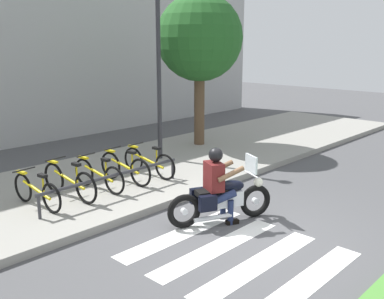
% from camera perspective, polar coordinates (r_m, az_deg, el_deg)
% --- Properties ---
extents(ground_plane, '(48.00, 48.00, 0.00)m').
position_cam_1_polar(ground_plane, '(7.84, 6.64, -10.92)').
color(ground_plane, '#4C4C4F').
extents(sidewalk, '(24.00, 4.40, 0.15)m').
position_cam_1_polar(sidewalk, '(10.58, -11.25, -4.03)').
color(sidewalk, gray).
rests_on(sidewalk, ground).
extents(crosswalk_stripe_0, '(2.80, 0.40, 0.01)m').
position_cam_1_polar(crosswalk_stripe_0, '(6.57, 14.51, -16.49)').
color(crosswalk_stripe_0, white).
rests_on(crosswalk_stripe_0, ground).
extents(crosswalk_stripe_1, '(2.80, 0.40, 0.01)m').
position_cam_1_polar(crosswalk_stripe_1, '(6.92, 8.56, -14.48)').
color(crosswalk_stripe_1, white).
rests_on(crosswalk_stripe_1, ground).
extents(crosswalk_stripe_2, '(2.80, 0.40, 0.01)m').
position_cam_1_polar(crosswalk_stripe_2, '(7.35, 3.34, -12.57)').
color(crosswalk_stripe_2, white).
rests_on(crosswalk_stripe_2, ground).
extents(crosswalk_stripe_3, '(2.80, 0.40, 0.01)m').
position_cam_1_polar(crosswalk_stripe_3, '(7.84, -1.21, -10.80)').
color(crosswalk_stripe_3, white).
rests_on(crosswalk_stripe_3, ground).
extents(motorcycle, '(1.94, 1.03, 1.23)m').
position_cam_1_polar(motorcycle, '(8.15, 3.86, -6.38)').
color(motorcycle, black).
rests_on(motorcycle, ground).
extents(rider, '(0.76, 0.70, 1.44)m').
position_cam_1_polar(rider, '(8.00, 3.39, -3.99)').
color(rider, '#591919').
rests_on(rider, ground).
extents(bicycle_0, '(0.48, 1.55, 0.72)m').
position_cam_1_polar(bicycle_0, '(8.97, -19.52, -5.12)').
color(bicycle_0, black).
rests_on(bicycle_0, sidewalk).
extents(bicycle_1, '(0.48, 1.72, 0.79)m').
position_cam_1_polar(bicycle_1, '(9.28, -15.64, -4.01)').
color(bicycle_1, black).
rests_on(bicycle_1, sidewalk).
extents(bicycle_2, '(0.48, 1.60, 0.75)m').
position_cam_1_polar(bicycle_2, '(9.64, -12.03, -3.24)').
color(bicycle_2, black).
rests_on(bicycle_2, sidewalk).
extents(bicycle_3, '(0.48, 1.61, 0.78)m').
position_cam_1_polar(bicycle_3, '(10.04, -8.70, -2.35)').
color(bicycle_3, black).
rests_on(bicycle_3, sidewalk).
extents(bicycle_4, '(0.48, 1.65, 0.75)m').
position_cam_1_polar(bicycle_4, '(10.47, -5.64, -1.63)').
color(bicycle_4, black).
rests_on(bicycle_4, sidewalk).
extents(bike_rack, '(3.44, 0.07, 0.49)m').
position_cam_1_polar(bike_rack, '(9.19, -10.08, -3.54)').
color(bike_rack, '#333338').
rests_on(bike_rack, sidewalk).
extents(street_lamp, '(0.28, 0.28, 4.73)m').
position_cam_1_polar(street_lamp, '(11.75, -4.36, 11.64)').
color(street_lamp, '#2D2D33').
rests_on(street_lamp, ground).
extents(tree_near_rack, '(2.59, 2.59, 4.69)m').
position_cam_1_polar(tree_near_rack, '(13.45, 0.99, 14.20)').
color(tree_near_rack, brown).
rests_on(tree_near_rack, ground).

